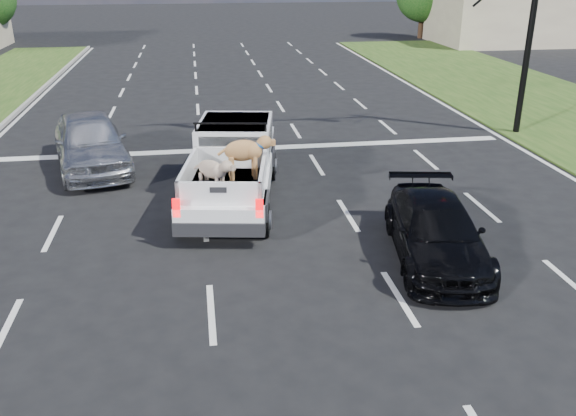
% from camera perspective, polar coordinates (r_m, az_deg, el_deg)
% --- Properties ---
extents(ground, '(160.00, 160.00, 0.00)m').
position_cam_1_polar(ground, '(11.29, 1.82, -9.09)').
color(ground, black).
rests_on(ground, ground).
extents(road_markings, '(17.75, 60.00, 0.01)m').
position_cam_1_polar(road_markings, '(17.16, -2.12, 2.32)').
color(road_markings, silver).
rests_on(road_markings, ground).
extents(building_right, '(12.00, 7.00, 3.60)m').
position_cam_1_polar(building_right, '(49.72, 20.85, 16.29)').
color(building_right, '#BDB190').
rests_on(building_right, ground).
extents(pickup_truck, '(2.87, 5.80, 2.08)m').
position_cam_1_polar(pickup_truck, '(15.71, -5.23, 4.05)').
color(pickup_truck, black).
rests_on(pickup_truck, ground).
extents(silver_sedan, '(3.04, 5.20, 1.66)m').
position_cam_1_polar(silver_sedan, '(19.08, -18.00, 5.90)').
color(silver_sedan, '#B1B3B8').
rests_on(silver_sedan, ground).
extents(black_coupe, '(2.45, 4.53, 1.25)m').
position_cam_1_polar(black_coupe, '(13.04, 13.69, -2.13)').
color(black_coupe, black).
rests_on(black_coupe, ground).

